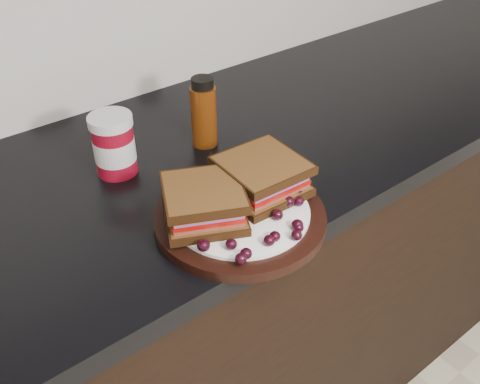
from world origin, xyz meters
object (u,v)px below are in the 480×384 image
object	(u,v)px
plate	(240,217)
oil_bottle	(204,112)
sandwich_left	(204,203)
condiment_jar	(114,145)

from	to	relation	value
plate	oil_bottle	xyz separation A→B (m)	(0.10, 0.24, 0.06)
plate	sandwich_left	bearing A→B (deg)	159.80
plate	oil_bottle	size ratio (longest dim) A/B	1.99
condiment_jar	oil_bottle	world-z (taller)	oil_bottle
oil_bottle	condiment_jar	bearing A→B (deg)	174.57
sandwich_left	oil_bottle	distance (m)	0.27
sandwich_left	oil_bottle	world-z (taller)	oil_bottle
sandwich_left	oil_bottle	xyz separation A→B (m)	(0.15, 0.22, 0.02)
plate	condiment_jar	distance (m)	0.27
condiment_jar	oil_bottle	distance (m)	0.19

